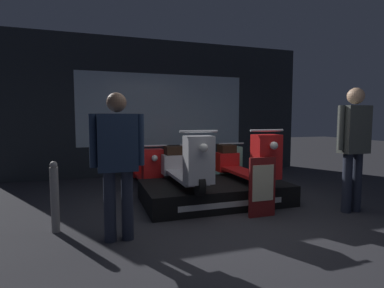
{
  "coord_description": "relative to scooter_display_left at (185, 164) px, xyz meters",
  "views": [
    {
      "loc": [
        -1.62,
        -3.33,
        1.34
      ],
      "look_at": [
        0.08,
        1.84,
        0.88
      ],
      "focal_mm": 28.0,
      "sensor_mm": 36.0,
      "label": 1
    }
  ],
  "objects": [
    {
      "name": "price_sign_board",
      "position": [
        0.85,
        -0.82,
        -0.23
      ],
      "size": [
        0.39,
        0.04,
        0.82
      ],
      "color": "maroon",
      "rests_on": "ground_plane"
    },
    {
      "name": "person_left_browsing",
      "position": [
        -1.07,
        -1.02,
        0.3
      ],
      "size": [
        0.58,
        0.23,
        1.62
      ],
      "color": "#232838",
      "rests_on": "ground_plane"
    },
    {
      "name": "ground_plane",
      "position": [
        0.31,
        -0.99,
        -0.65
      ],
      "size": [
        30.0,
        30.0,
        0.0
      ],
      "primitive_type": "plane",
      "color": "#2D2D33"
    },
    {
      "name": "scooter_backrow_1",
      "position": [
        0.46,
        1.59,
        -0.32
      ],
      "size": [
        0.52,
        1.76,
        0.87
      ],
      "color": "black",
      "rests_on": "ground_plane"
    },
    {
      "name": "street_bollard",
      "position": [
        -1.77,
        -0.54,
        -0.23
      ],
      "size": [
        0.09,
        0.09,
        0.85
      ],
      "color": "gray",
      "rests_on": "ground_plane"
    },
    {
      "name": "scooter_backrow_2",
      "position": [
        1.24,
        1.59,
        -0.32
      ],
      "size": [
        0.52,
        1.76,
        0.87
      ],
      "color": "black",
      "rests_on": "ground_plane"
    },
    {
      "name": "shop_wall_back",
      "position": [
        0.31,
        2.8,
        0.95
      ],
      "size": [
        7.28,
        0.09,
        3.2
      ],
      "color": "#23282D",
      "rests_on": "ground_plane"
    },
    {
      "name": "display_platform",
      "position": [
        0.51,
        0.05,
        -0.49
      ],
      "size": [
        2.27,
        1.31,
        0.32
      ],
      "color": "black",
      "rests_on": "ground_plane"
    },
    {
      "name": "scooter_backrow_0",
      "position": [
        -0.32,
        1.59,
        -0.32
      ],
      "size": [
        0.52,
        1.76,
        0.87
      ],
      "color": "black",
      "rests_on": "ground_plane"
    },
    {
      "name": "scooter_display_right",
      "position": [
        1.02,
        0.0,
        0.0
      ],
      "size": [
        0.52,
        1.76,
        0.87
      ],
      "color": "black",
      "rests_on": "display_platform"
    },
    {
      "name": "scooter_display_left",
      "position": [
        0.0,
        0.0,
        0.0
      ],
      "size": [
        0.52,
        1.76,
        0.87
      ],
      "color": "black",
      "rests_on": "display_platform"
    },
    {
      "name": "person_right_browsing",
      "position": [
        2.19,
        -1.02,
        0.39
      ],
      "size": [
        0.56,
        0.23,
        1.77
      ],
      "color": "#232838",
      "rests_on": "ground_plane"
    }
  ]
}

